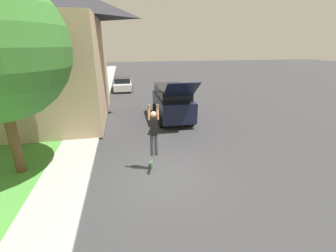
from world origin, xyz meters
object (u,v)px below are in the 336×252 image
object	(u,v)px
suv_parked	(172,102)
car_down_street	(123,84)
skateboard	(153,160)
lawn_tree_far	(66,47)
skateboarder	(154,130)

from	to	relation	value
suv_parked	car_down_street	size ratio (longest dim) A/B	1.30
skateboard	lawn_tree_far	bearing A→B (deg)	116.64
car_down_street	skateboard	bearing A→B (deg)	-86.35
lawn_tree_far	suv_parked	distance (m)	8.05
lawn_tree_far	skateboarder	size ratio (longest dim) A/B	3.32
lawn_tree_far	skateboarder	bearing A→B (deg)	-62.98
suv_parked	lawn_tree_far	bearing A→B (deg)	156.16
car_down_street	skateboard	world-z (taller)	car_down_street
lawn_tree_far	skateboard	distance (m)	11.04
lawn_tree_far	skateboard	xyz separation A→B (m)	(4.59, -9.16, -4.12)
lawn_tree_far	skateboard	bearing A→B (deg)	-63.36
suv_parked	car_down_street	world-z (taller)	suv_parked
skateboard	suv_parked	bearing A→B (deg)	71.32
car_down_street	suv_parked	bearing A→B (deg)	-73.63
skateboard	skateboarder	bearing A→B (deg)	23.74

